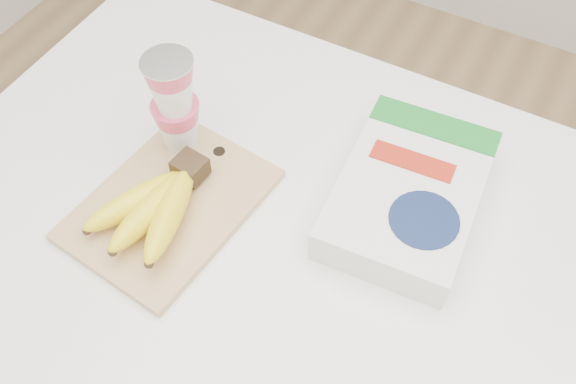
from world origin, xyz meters
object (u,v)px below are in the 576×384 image
(cutting_board, at_px, (170,205))
(yogurt_stack, at_px, (174,102))
(bananas, at_px, (156,205))
(cereal_box, at_px, (408,194))

(cutting_board, bearing_deg, yogurt_stack, 120.40)
(bananas, bearing_deg, cutting_board, 87.56)
(bananas, relative_size, cereal_box, 0.68)
(cutting_board, relative_size, yogurt_stack, 1.66)
(cereal_box, bearing_deg, yogurt_stack, -173.40)
(bananas, bearing_deg, yogurt_stack, 109.11)
(bananas, bearing_deg, cereal_box, 32.38)
(cutting_board, height_order, yogurt_stack, yogurt_stack)
(bananas, xyz_separation_m, cereal_box, (0.33, 0.21, -0.01))
(yogurt_stack, bearing_deg, cutting_board, -65.94)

